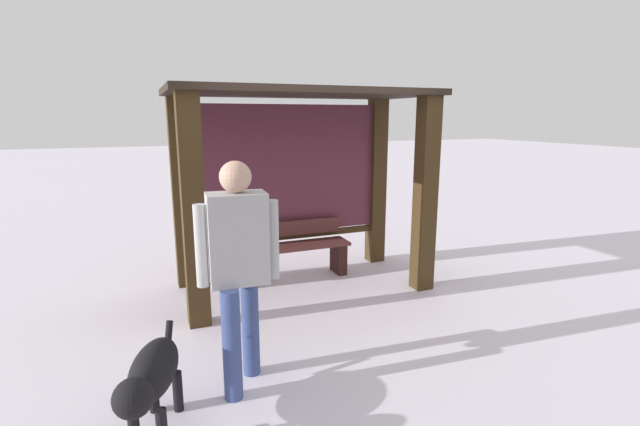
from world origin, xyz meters
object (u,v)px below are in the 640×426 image
at_px(bench_left_inside, 294,251).
at_px(dog, 151,376).
at_px(person_walking, 239,258).
at_px(bus_shelter, 297,158).

distance_m(bench_left_inside, dog, 3.14).
height_order(bench_left_inside, person_walking, person_walking).
distance_m(bus_shelter, dog, 3.24).
xyz_separation_m(bus_shelter, dog, (-1.84, -2.40, -1.14)).
bearing_deg(person_walking, bench_left_inside, 61.69).
xyz_separation_m(person_walking, dog, (-0.67, -0.38, -0.60)).
height_order(bus_shelter, person_walking, bus_shelter).
relative_size(bench_left_inside, dog, 1.51).
relative_size(person_walking, dog, 1.86).
relative_size(bus_shelter, dog, 3.17).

